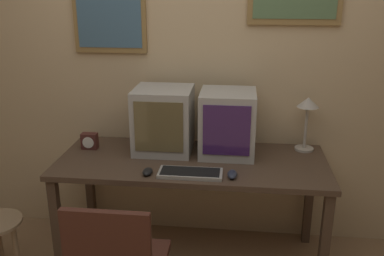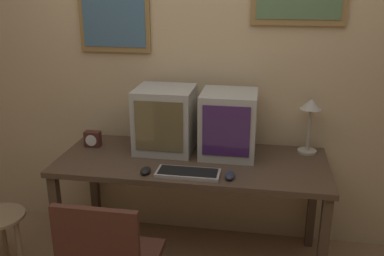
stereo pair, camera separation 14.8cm
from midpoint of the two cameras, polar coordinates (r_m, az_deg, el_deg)
The scene contains 10 objects.
wall_back at distance 3.03m, azimuth 2.80°, elevation 8.50°, with size 8.00×0.08×2.60m.
desk at distance 2.82m, azimuth 1.51°, elevation -5.76°, with size 1.75×0.71×0.76m.
monitor_left at distance 2.88m, azimuth -2.13°, elevation 1.14°, with size 0.38×0.37×0.43m.
monitor_right at distance 2.82m, azimuth 6.40°, elevation 0.56°, with size 0.36×0.37×0.43m.
keyboard_main at distance 2.57m, azimuth 1.13°, elevation -6.04°, with size 0.38×0.16×0.03m.
mouse_near_keyboard at distance 2.54m, azimuth 6.73°, elevation -6.29°, with size 0.06×0.11×0.04m.
mouse_far_corner at distance 2.60m, azimuth -4.57°, elevation -5.69°, with size 0.06×0.10×0.03m.
desk_clock at distance 3.05m, azimuth -11.75°, elevation -1.47°, with size 0.11×0.07×0.11m.
desk_lamp at distance 2.94m, azimuth 16.91°, elevation 1.92°, with size 0.15×0.15×0.37m.
side_stool at distance 3.15m, azimuth -22.98°, elevation -12.07°, with size 0.34×0.34×0.40m.
Camera 2 is at (0.43, -1.48, 1.85)m, focal length 40.00 mm.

